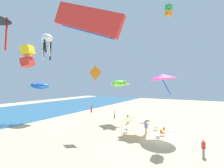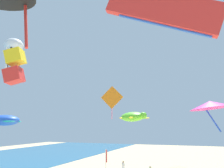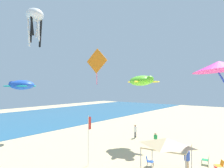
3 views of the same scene
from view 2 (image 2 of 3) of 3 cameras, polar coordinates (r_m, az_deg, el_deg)
The scene contains 9 objects.
person_near_umbrella at distance 33.20m, azimuth 2.75°, elevation -19.30°, with size 0.45×0.40×1.70m.
kite_turtle_blue at distance 30.98m, azimuth -24.66°, elevation -7.98°, with size 3.85×4.30×1.26m.
kite_box_green at distance 33.01m, azimuth 21.29°, elevation 15.15°, with size 1.33×1.36×2.04m.
kite_diamond_orange at distance 22.74m, azimuth -0.01°, elevation -3.54°, with size 0.20×2.24×3.21m.
kite_octopus_white at distance 37.63m, azimuth -22.68°, elevation 8.16°, with size 2.69×2.69×5.99m.
kite_parafoil_red at distance 12.44m, azimuth 12.37°, elevation 17.21°, with size 1.14×5.84×3.49m.
kite_turtle_lime at distance 30.66m, azimuth 5.11°, elevation -7.89°, with size 4.27×4.30×1.43m.
kite_delta_magenta at distance 25.88m, azimuth 22.65°, elevation -4.66°, with size 4.52×4.57×3.35m.
kite_box_yellow at distance 19.64m, azimuth -22.47°, elevation 3.98°, with size 1.60×1.75×2.80m.
Camera 2 is at (-22.69, 1.46, 6.28)m, focal length 37.81 mm.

